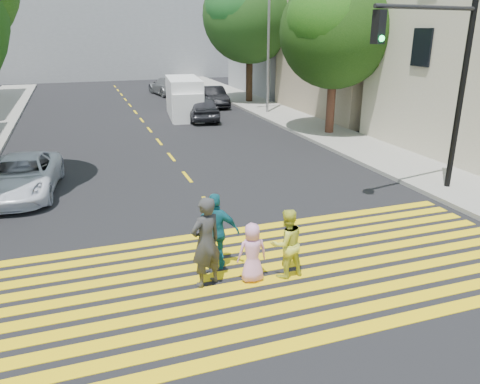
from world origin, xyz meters
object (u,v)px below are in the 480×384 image
tree_right_far (250,10)px  pedestrian_child (252,253)px  pedestrian_woman (287,243)px  pedestrian_extra (216,232)px  silver_car (167,86)px  white_sedan (22,176)px  white_van (184,99)px  dark_car_parked (214,97)px  traffic_signal (441,71)px  dark_car_near (202,107)px  pedestrian_man (206,242)px  tree_right_near (336,25)px

tree_right_far → pedestrian_child: bearing=-110.2°
pedestrian_woman → pedestrian_child: pedestrian_woman is taller
tree_right_far → pedestrian_extra: (-9.46, -23.32, -5.52)m
silver_car → white_sedan: bearing=59.3°
white_sedan → silver_car: bearing=74.1°
white_van → pedestrian_extra: bearing=-94.1°
pedestrian_extra → silver_car: bearing=-76.2°
pedestrian_child → dark_car_parked: size_ratio=0.32×
pedestrian_child → traffic_signal: bearing=-153.0°
pedestrian_extra → dark_car_near: bearing=-81.2°
pedestrian_child → white_van: bearing=-95.7°
dark_car_parked → white_van: size_ratio=0.80×
dark_car_near → dark_car_parked: dark_car_near is taller
white_sedan → pedestrian_child: bearing=-50.1°
white_van → silver_car: bearing=91.7°
pedestrian_man → dark_car_parked: bearing=-127.9°
pedestrian_child → silver_car: bearing=-94.4°
traffic_signal → dark_car_parked: bearing=83.0°
pedestrian_child → white_sedan: 9.35m
pedestrian_man → silver_car: 30.67m
tree_right_far → pedestrian_child: size_ratio=7.07×
tree_right_near → tree_right_far: bearing=90.7°
tree_right_near → white_van: bearing=128.8°
pedestrian_man → pedestrian_extra: (0.42, 0.67, -0.10)m
tree_right_far → traffic_signal: 21.09m
pedestrian_woman → white_sedan: bearing=-58.4°
pedestrian_extra → dark_car_near: pedestrian_extra is taller
white_van → traffic_signal: 17.51m
tree_right_near → white_sedan: bearing=-161.3°
tree_right_near → pedestrian_extra: bearing=-129.2°
dark_car_near → pedestrian_woman: bearing=87.6°
dark_car_parked → pedestrian_extra: bearing=-102.8°
dark_car_near → pedestrian_extra: bearing=83.1°
pedestrian_man → traffic_signal: size_ratio=0.32×
pedestrian_child → dark_car_near: 19.20m
tree_right_far → pedestrian_man: bearing=-112.4°
tree_right_far → traffic_signal: (-1.58, -20.89, -2.40)m
pedestrian_extra → white_sedan: pedestrian_extra is taller
pedestrian_woman → dark_car_near: (3.06, 18.88, -0.05)m
pedestrian_woman → traffic_signal: (6.53, 3.32, 3.23)m
dark_car_near → silver_car: 11.60m
tree_right_near → silver_car: tree_right_near is taller
tree_right_near → white_van: (-5.96, 7.41, -4.25)m
dark_car_near → silver_car: bearing=-83.9°
tree_right_far → pedestrian_extra: tree_right_far is taller
pedestrian_extra → dark_car_near: (4.41, 17.99, -0.16)m
tree_right_far → traffic_signal: size_ratio=1.53×
white_sedan → traffic_signal: traffic_signal is taller
pedestrian_woman → pedestrian_extra: pedestrian_extra is taller
dark_car_parked → white_van: (-2.84, -3.39, 0.43)m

